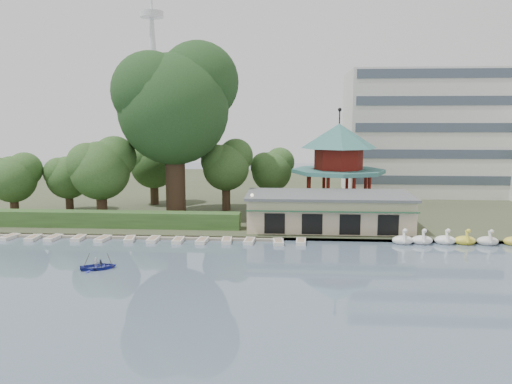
# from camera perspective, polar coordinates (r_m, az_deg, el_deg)

# --- Properties ---
(ground_plane) EXTENTS (220.00, 220.00, 0.00)m
(ground_plane) POSITION_cam_1_polar(r_m,az_deg,el_deg) (37.06, -5.08, -11.75)
(ground_plane) COLOR slate
(ground_plane) RESTS_ON ground
(shore) EXTENTS (220.00, 70.00, 0.40)m
(shore) POSITION_cam_1_polar(r_m,az_deg,el_deg) (87.44, 0.20, 0.14)
(shore) COLOR #424930
(shore) RESTS_ON ground
(embankment) EXTENTS (220.00, 0.60, 0.30)m
(embankment) POSITION_cam_1_polar(r_m,az_deg,el_deg) (53.46, -2.20, -5.24)
(embankment) COLOR gray
(embankment) RESTS_ON ground
(dock) EXTENTS (34.00, 1.60, 0.24)m
(dock) POSITION_cam_1_polar(r_m,az_deg,el_deg) (55.90, -14.58, -4.93)
(dock) COLOR gray
(dock) RESTS_ON ground
(boathouse) EXTENTS (18.60, 9.39, 3.90)m
(boathouse) POSITION_cam_1_polar(r_m,az_deg,el_deg) (57.45, 8.26, -2.10)
(boathouse) COLOR beige
(boathouse) RESTS_ON shore
(pavilion) EXTENTS (12.40, 12.40, 13.50)m
(pavilion) POSITION_cam_1_polar(r_m,az_deg,el_deg) (66.88, 9.42, 3.77)
(pavilion) COLOR beige
(pavilion) RESTS_ON shore
(office_building) EXTENTS (38.00, 18.00, 20.00)m
(office_building) POSITION_cam_1_polar(r_m,az_deg,el_deg) (87.71, 22.00, 5.82)
(office_building) COLOR silver
(office_building) RESTS_ON shore
(broadcast_tower) EXTENTS (8.00, 8.00, 96.00)m
(broadcast_tower) POSITION_cam_1_polar(r_m,az_deg,el_deg) (181.97, -11.70, 14.92)
(broadcast_tower) COLOR silver
(broadcast_tower) RESTS_ON ground
(hedge) EXTENTS (30.00, 2.00, 1.80)m
(hedge) POSITION_cam_1_polar(r_m,az_deg,el_deg) (59.69, -16.36, -3.01)
(hedge) COLOR #355927
(hedge) RESTS_ON shore
(lamp_post) EXTENTS (0.36, 0.36, 4.28)m
(lamp_post) POSITION_cam_1_polar(r_m,az_deg,el_deg) (54.33, -0.46, -1.57)
(lamp_post) COLOR black
(lamp_post) RESTS_ON shore
(big_tree) EXTENTS (15.26, 14.22, 22.17)m
(big_tree) POSITION_cam_1_polar(r_m,az_deg,el_deg) (64.25, -9.19, 10.30)
(big_tree) COLOR #3A281C
(big_tree) RESTS_ON shore
(small_trees) EXTENTS (39.39, 17.11, 10.20)m
(small_trees) POSITION_cam_1_polar(r_m,az_deg,el_deg) (68.54, -13.28, 2.72)
(small_trees) COLOR #3A281C
(small_trees) RESTS_ON shore
(swan_boats) EXTENTS (20.10, 2.09, 1.92)m
(swan_boats) POSITION_cam_1_polar(r_m,az_deg,el_deg) (56.51, 25.66, -5.07)
(swan_boats) COLOR white
(swan_boats) RESTS_ON ground
(moored_rowboats) EXTENTS (34.98, 2.71, 0.36)m
(moored_rowboats) POSITION_cam_1_polar(r_m,az_deg,el_deg) (53.98, -13.09, -5.29)
(moored_rowboats) COLOR silver
(moored_rowboats) RESTS_ON ground
(rowboat_with_passengers) EXTENTS (5.00, 4.31, 2.01)m
(rowboat_with_passengers) POSITION_cam_1_polar(r_m,az_deg,el_deg) (45.11, -17.57, -7.84)
(rowboat_with_passengers) COLOR #2A329B
(rowboat_with_passengers) RESTS_ON ground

